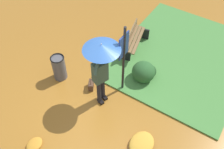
# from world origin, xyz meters

# --- Properties ---
(ground_plane) EXTENTS (18.00, 18.00, 0.00)m
(ground_plane) POSITION_xyz_m (0.00, 0.00, 0.00)
(ground_plane) COLOR #9E6623
(grass_verge) EXTENTS (4.80, 4.00, 0.05)m
(grass_verge) POSITION_xyz_m (3.22, -1.26, 0.03)
(grass_verge) COLOR #47843D
(grass_verge) RESTS_ON ground_plane
(person_with_umbrella) EXTENTS (0.96, 0.96, 2.04)m
(person_with_umbrella) POSITION_xyz_m (0.36, 0.01, 1.55)
(person_with_umbrella) COLOR black
(person_with_umbrella) RESTS_ON ground_plane
(info_sign_post) EXTENTS (0.44, 0.07, 2.30)m
(info_sign_post) POSITION_xyz_m (0.96, -0.28, 1.44)
(info_sign_post) COLOR black
(info_sign_post) RESTS_ON ground_plane
(handbag) EXTENTS (0.33, 0.27, 0.37)m
(handbag) POSITION_xyz_m (0.47, 0.50, 0.13)
(handbag) COLOR #4C3323
(handbag) RESTS_ON ground_plane
(park_bench) EXTENTS (1.43, 0.70, 0.75)m
(park_bench) POSITION_xyz_m (2.66, 0.30, 0.40)
(park_bench) COLOR black
(park_bench) RESTS_ON ground_plane
(trash_bin) EXTENTS (0.42, 0.42, 0.83)m
(trash_bin) POSITION_xyz_m (0.31, 1.55, 0.42)
(trash_bin) COLOR #4C4C51
(trash_bin) RESTS_ON ground_plane
(shrub_cluster) EXTENTS (0.77, 0.70, 0.63)m
(shrub_cluster) POSITION_xyz_m (1.66, -0.64, 0.30)
(shrub_cluster) COLOR #285628
(shrub_cluster) RESTS_ON ground_plane
(leaf_pile_near_person) EXTENTS (0.45, 0.36, 0.10)m
(leaf_pile_near_person) POSITION_xyz_m (-1.84, 0.60, 0.05)
(leaf_pile_near_person) COLOR #C68428
(leaf_pile_near_person) RESTS_ON ground_plane
(leaf_pile_by_bench) EXTENTS (0.74, 0.59, 0.16)m
(leaf_pile_by_bench) POSITION_xyz_m (-0.35, -1.67, 0.08)
(leaf_pile_by_bench) COLOR gold
(leaf_pile_by_bench) RESTS_ON ground_plane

